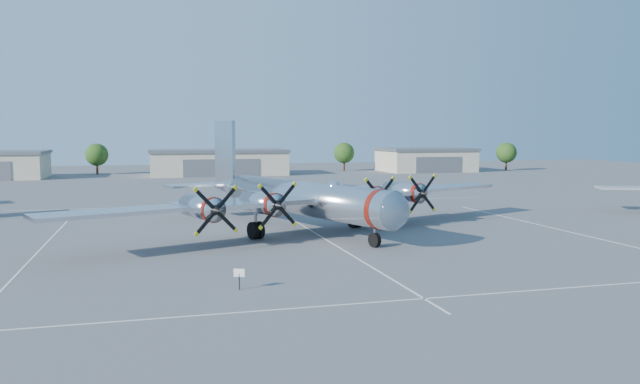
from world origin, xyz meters
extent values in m
plane|color=#555558|center=(0.00, 0.00, 0.00)|extent=(260.00, 260.00, 0.00)
cube|color=silver|center=(-22.00, -5.00, 0.01)|extent=(0.15, 40.00, 0.01)
cube|color=silver|center=(0.00, -5.00, 0.01)|extent=(0.15, 40.00, 0.01)
cube|color=silver|center=(22.00, -5.00, 0.01)|extent=(0.15, 40.00, 0.01)
cube|color=silver|center=(0.00, -22.00, 0.01)|extent=(60.00, 0.15, 0.01)
cube|color=silver|center=(0.00, 25.00, 0.01)|extent=(60.00, 0.15, 0.01)
cube|color=#B6AB91|center=(0.00, 82.00, 2.40)|extent=(28.00, 14.00, 4.80)
cube|color=slate|center=(0.00, 82.00, 5.10)|extent=(28.60, 14.60, 0.60)
cube|color=slate|center=(0.00, 74.95, 1.80)|extent=(15.40, 0.20, 3.60)
cube|color=#B6AB91|center=(48.00, 82.00, 2.40)|extent=(20.00, 14.00, 4.80)
cube|color=slate|center=(48.00, 82.00, 5.10)|extent=(20.60, 14.60, 0.60)
cube|color=slate|center=(48.00, 74.95, 1.80)|extent=(11.00, 0.20, 3.60)
cylinder|color=#382619|center=(-25.00, 90.00, 1.40)|extent=(0.50, 0.50, 2.80)
sphere|color=#1F4012|center=(-25.00, 90.00, 4.24)|extent=(4.80, 4.80, 4.80)
cylinder|color=#382619|center=(30.00, 88.00, 1.40)|extent=(0.50, 0.50, 2.80)
sphere|color=#1F4012|center=(30.00, 88.00, 4.24)|extent=(4.80, 4.80, 4.80)
cylinder|color=#382619|center=(68.00, 80.00, 1.40)|extent=(0.50, 0.50, 2.80)
sphere|color=#1F4012|center=(68.00, 80.00, 4.24)|extent=(4.80, 4.80, 4.80)
cylinder|color=black|center=(-9.18, -17.56, 0.46)|extent=(0.07, 0.07, 0.92)
cube|color=white|center=(-9.18, -17.56, 0.97)|extent=(0.60, 0.29, 0.46)
camera|label=1|loc=(-13.78, -51.70, 8.69)|focal=35.00mm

